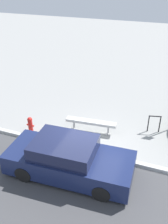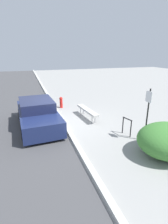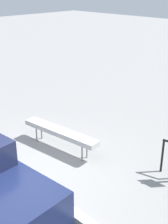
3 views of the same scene
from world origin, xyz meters
name	(u,v)px [view 1 (image 1 of 3)]	position (x,y,z in m)	size (l,w,h in m)	color
ground_plane	(89,153)	(0.00, 0.00, 0.00)	(60.00, 60.00, 0.00)	gray
curb	(89,152)	(0.00, 0.00, 0.07)	(60.00, 0.20, 0.13)	#B7B7B2
bench	(91,122)	(-0.49, 1.50, 0.48)	(2.29, 0.56, 0.55)	gray
bike_rack	(154,122)	(2.15, 2.49, 0.50)	(0.55, 0.18, 0.83)	black
fire_hydrant	(30,124)	(-2.98, 0.46, 0.41)	(0.36, 0.22, 0.77)	red
parked_car_near	(68,159)	(-0.32, -1.30, 0.63)	(4.54, 2.07, 1.36)	black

